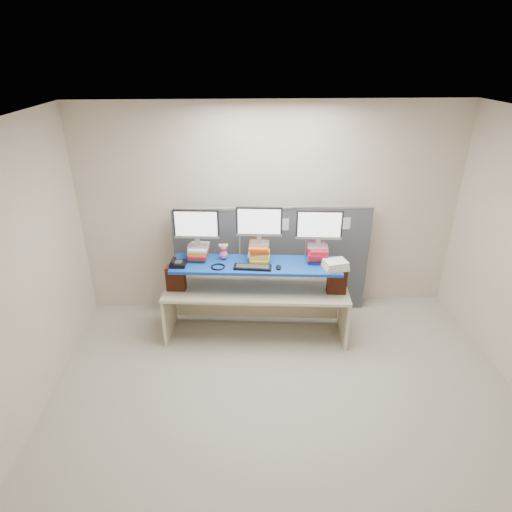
{
  "coord_description": "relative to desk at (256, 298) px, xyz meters",
  "views": [
    {
      "loc": [
        -0.49,
        -3.33,
        3.31
      ],
      "look_at": [
        -0.25,
        1.2,
        1.13
      ],
      "focal_mm": 30.0,
      "sensor_mm": 36.0,
      "label": 1
    }
  ],
  "objects": [
    {
      "name": "room",
      "position": [
        0.25,
        -1.2,
        0.86
      ],
      "size": [
        5.0,
        4.0,
        2.8
      ],
      "color": "beige",
      "rests_on": "ground"
    },
    {
      "name": "desk_phone",
      "position": [
        -0.93,
        -0.01,
        0.51
      ],
      "size": [
        0.2,
        0.18,
        0.08
      ],
      "rotation": [
        0.0,
        0.0,
        -0.08
      ],
      "color": "black",
      "rests_on": "blue_board"
    },
    {
      "name": "mouse",
      "position": [
        0.25,
        -0.14,
        0.5
      ],
      "size": [
        0.1,
        0.12,
        0.03
      ],
      "primitive_type": "ellipsoid",
      "rotation": [
        0.0,
        0.0,
        -0.4
      ],
      "color": "black",
      "rests_on": "blue_board"
    },
    {
      "name": "desk",
      "position": [
        0.0,
        0.0,
        0.0
      ],
      "size": [
        2.29,
        0.85,
        0.68
      ],
      "rotation": [
        0.0,
        0.0,
        -0.09
      ],
      "color": "beige",
      "rests_on": "ground"
    },
    {
      "name": "book_stack_center",
      "position": [
        0.05,
        0.12,
        0.58
      ],
      "size": [
        0.28,
        0.32,
        0.2
      ],
      "color": "yellow",
      "rests_on": "blue_board"
    },
    {
      "name": "brick_pier_right",
      "position": [
        0.96,
        -0.14,
        0.29
      ],
      "size": [
        0.24,
        0.14,
        0.31
      ],
      "primitive_type": "cube",
      "rotation": [
        0.0,
        0.0,
        -0.09
      ],
      "color": "maroon",
      "rests_on": "desk"
    },
    {
      "name": "headset",
      "position": [
        -0.45,
        -0.08,
        0.49
      ],
      "size": [
        0.19,
        0.19,
        0.02
      ],
      "primitive_type": "torus",
      "rotation": [
        0.0,
        0.0,
        -0.18
      ],
      "color": "black",
      "rests_on": "blue_board"
    },
    {
      "name": "book_stack_left",
      "position": [
        -0.69,
        0.19,
        0.56
      ],
      "size": [
        0.26,
        0.33,
        0.16
      ],
      "color": "#1C6A2B",
      "rests_on": "blue_board"
    },
    {
      "name": "keyboard",
      "position": [
        -0.05,
        -0.12,
        0.49
      ],
      "size": [
        0.45,
        0.21,
        0.03
      ],
      "rotation": [
        0.0,
        0.0,
        -0.15
      ],
      "color": "black",
      "rests_on": "blue_board"
    },
    {
      "name": "binder_stack",
      "position": [
        0.91,
        -0.17,
        0.53
      ],
      "size": [
        0.31,
        0.27,
        0.1
      ],
      "rotation": [
        0.0,
        0.0,
        0.18
      ],
      "color": "beige",
      "rests_on": "blue_board"
    },
    {
      "name": "book_stack_right",
      "position": [
        0.74,
        0.05,
        0.56
      ],
      "size": [
        0.28,
        0.32,
        0.17
      ],
      "color": "navy",
      "rests_on": "blue_board"
    },
    {
      "name": "monitor_center",
      "position": [
        0.04,
        0.12,
        0.95
      ],
      "size": [
        0.54,
        0.17,
        0.47
      ],
      "rotation": [
        0.0,
        0.0,
        -0.09
      ],
      "color": "#99999D",
      "rests_on": "book_stack_center"
    },
    {
      "name": "plush_toy",
      "position": [
        -0.39,
        0.14,
        0.58
      ],
      "size": [
        0.12,
        0.09,
        0.2
      ],
      "rotation": [
        0.0,
        0.0,
        0.17
      ],
      "color": "#E3569D",
      "rests_on": "blue_board"
    },
    {
      "name": "cubicle_partition",
      "position": [
        0.25,
        0.58,
        0.23
      ],
      "size": [
        2.6,
        0.06,
        1.53
      ],
      "color": "#3D4148",
      "rests_on": "ground"
    },
    {
      "name": "brick_pier_left",
      "position": [
        -0.97,
        0.04,
        0.29
      ],
      "size": [
        0.24,
        0.14,
        0.31
      ],
      "primitive_type": "cube",
      "rotation": [
        0.0,
        0.0,
        -0.09
      ],
      "color": "maroon",
      "rests_on": "desk"
    },
    {
      "name": "monitor_right",
      "position": [
        0.74,
        0.05,
        0.92
      ],
      "size": [
        0.54,
        0.17,
        0.47
      ],
      "rotation": [
        0.0,
        0.0,
        -0.09
      ],
      "color": "#99999D",
      "rests_on": "book_stack_right"
    },
    {
      "name": "blue_board",
      "position": [
        0.0,
        0.0,
        0.46
      ],
      "size": [
        2.05,
        0.68,
        0.04
      ],
      "primitive_type": "cube",
      "rotation": [
        0.0,
        0.0,
        -0.09
      ],
      "color": "navy",
      "rests_on": "brick_pier_left"
    },
    {
      "name": "monitor_left",
      "position": [
        -0.69,
        0.18,
        0.9
      ],
      "size": [
        0.54,
        0.17,
        0.47
      ],
      "rotation": [
        0.0,
        0.0,
        -0.09
      ],
      "color": "#99999D",
      "rests_on": "book_stack_left"
    }
  ]
}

